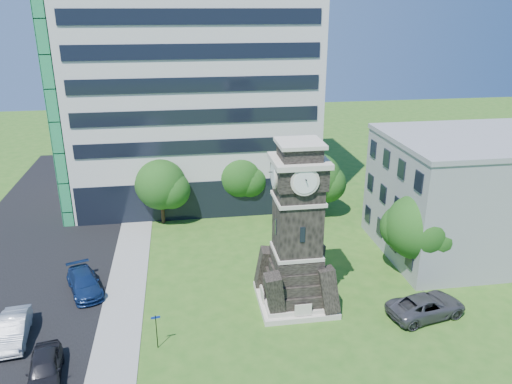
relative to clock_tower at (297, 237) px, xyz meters
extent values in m
plane|color=#2D601B|center=(-3.00, -2.00, -5.28)|extent=(160.00, 160.00, 0.00)
cube|color=gray|center=(-12.50, 3.00, -5.25)|extent=(3.00, 70.00, 0.06)
cube|color=black|center=(-21.00, 3.00, -5.27)|extent=(14.00, 80.00, 0.02)
cube|color=beige|center=(0.00, 0.00, -5.08)|extent=(5.40, 5.40, 0.40)
cube|color=beige|center=(0.00, 0.00, -4.73)|extent=(4.80, 4.80, 0.30)
cube|color=black|center=(0.00, 0.00, 1.92)|extent=(3.00, 3.00, 6.40)
cube|color=beige|center=(0.00, 0.00, -1.08)|extent=(3.25, 3.25, 0.25)
cube|color=beige|center=(0.00, 0.00, 2.92)|extent=(3.25, 3.25, 0.25)
cube|color=black|center=(0.00, -1.52, 0.92)|extent=(0.35, 0.08, 1.10)
cube|color=black|center=(0.00, 0.00, 4.72)|extent=(3.30, 3.30, 1.60)
cube|color=beige|center=(0.00, 0.00, 5.62)|extent=(3.70, 3.70, 0.35)
cylinder|color=white|center=(0.00, -1.77, 4.72)|extent=(1.56, 0.06, 1.56)
cylinder|color=white|center=(-1.77, 0.00, 4.72)|extent=(0.06, 1.56, 1.56)
cube|color=black|center=(0.00, 0.00, 6.22)|extent=(2.60, 2.60, 0.90)
cube|color=beige|center=(0.00, 0.00, 6.82)|extent=(3.00, 3.00, 0.25)
cube|color=silver|center=(-6.00, 24.00, 8.72)|extent=(25.00, 15.00, 28.00)
cube|color=black|center=(-6.00, 16.80, -3.28)|extent=(24.50, 0.80, 4.00)
cube|color=gray|center=(17.00, 6.00, -0.28)|extent=(15.00, 12.00, 10.00)
cube|color=gray|center=(17.00, 6.00, 4.92)|extent=(15.20, 12.20, 0.40)
imported|color=black|center=(-16.22, -5.77, -4.49)|extent=(2.50, 4.84, 1.57)
imported|color=#B5B8BD|center=(-19.12, -1.53, -4.49)|extent=(2.22, 4.94, 1.57)
imported|color=navy|center=(-15.55, 3.87, -4.54)|extent=(3.68, 5.50, 1.48)
imported|color=#454549|center=(8.72, -3.10, -4.49)|extent=(6.08, 3.73, 1.57)
cube|color=black|center=(0.23, -0.16, -4.94)|extent=(0.06, 0.44, 0.69)
cube|color=black|center=(1.90, -0.16, -4.94)|extent=(0.06, 0.44, 0.69)
cube|color=black|center=(1.06, -0.16, -4.84)|extent=(1.78, 0.47, 0.04)
cube|color=black|center=(1.06, 0.06, -4.56)|extent=(1.78, 0.04, 0.39)
cylinder|color=black|center=(-9.86, -3.80, -4.07)|extent=(0.06, 0.06, 2.42)
cube|color=#0D2195|center=(-9.86, -3.80, -3.00)|extent=(0.58, 0.04, 0.15)
cylinder|color=#332114|center=(-9.87, 16.04, -4.09)|extent=(0.35, 0.35, 2.37)
sphere|color=#34651E|center=(-9.87, 16.04, -1.19)|extent=(4.96, 4.96, 4.96)
sphere|color=#34651E|center=(-8.87, 15.55, -1.65)|extent=(3.72, 3.72, 3.72)
sphere|color=#34651E|center=(-10.73, 16.66, -1.46)|extent=(3.47, 3.47, 3.47)
cylinder|color=#332114|center=(-1.89, 17.97, -4.09)|extent=(0.34, 0.34, 2.37)
sphere|color=#25601C|center=(-1.89, 17.97, -1.20)|extent=(5.03, 5.03, 5.03)
sphere|color=#25601C|center=(-0.89, 17.47, -1.66)|extent=(3.77, 3.77, 3.77)
sphere|color=#25601C|center=(-2.77, 18.60, -1.46)|extent=(3.52, 3.52, 3.52)
cylinder|color=#332114|center=(5.72, 15.66, -4.11)|extent=(0.37, 0.37, 2.35)
sphere|color=#30641D|center=(5.72, 15.66, -1.23)|extent=(5.16, 5.16, 5.16)
sphere|color=#30641D|center=(6.75, 15.14, -1.69)|extent=(3.87, 3.87, 3.87)
sphere|color=#30641D|center=(4.81, 16.30, -1.49)|extent=(3.61, 3.61, 3.61)
cylinder|color=#332114|center=(10.31, 2.36, -4.03)|extent=(0.38, 0.38, 2.49)
sphere|color=#3A6A1F|center=(10.31, 2.36, -0.99)|extent=(5.22, 5.22, 5.22)
sphere|color=#3A6A1F|center=(11.36, 1.84, -1.47)|extent=(3.91, 3.91, 3.91)
sphere|color=#3A6A1F|center=(9.40, 3.01, -1.26)|extent=(3.65, 3.65, 3.65)
camera|label=1|loc=(-7.69, -30.82, 15.28)|focal=35.00mm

